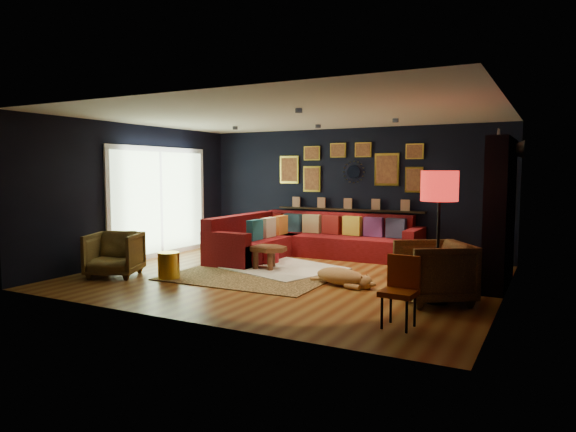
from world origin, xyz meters
The scene contains 20 objects.
floor centered at (0.00, 0.00, 0.00)m, with size 6.50×6.50×0.00m, color brown.
room_walls centered at (0.00, 0.00, 1.59)m, with size 6.50×6.50×6.50m.
sectional centered at (-0.61, 1.81, 0.32)m, with size 3.41×2.69×0.86m.
ledge centered at (0.00, 2.68, 0.92)m, with size 3.20×0.12×0.04m, color black.
gallery_wall centered at (-0.01, 2.72, 1.81)m, with size 3.15×0.04×1.02m.
sunburst_mirror centered at (0.10, 2.72, 1.70)m, with size 0.47×0.16×0.47m.
fireplace centered at (3.09, 0.90, 1.02)m, with size 0.31×1.60×2.20m.
deer_head centered at (3.14, 1.40, 2.05)m, with size 0.50×0.28×0.45m.
sliding_door centered at (-3.22, 0.60, 1.10)m, with size 0.06×2.80×2.20m.
ceiling_spots centered at (0.00, 0.80, 2.56)m, with size 3.30×2.50×0.06m.
shag_rug centered at (-0.59, 0.62, 0.02)m, with size 2.22×1.61×0.03m, color silver.
leopard_rug centered at (-0.55, -0.30, 0.01)m, with size 2.60×1.86×0.01m, color tan.
coffee_table centered at (-0.60, 0.36, 0.34)m, with size 0.83×0.65×0.38m.
pouf centered at (-0.92, 0.87, 0.19)m, with size 0.48×0.48×0.31m, color maroon.
armchair_left centered at (-2.51, -1.29, 0.40)m, with size 0.77×0.72×0.80m, color #A2813D.
armchair_right centered at (2.45, -0.53, 0.44)m, with size 0.86×0.80×0.88m, color #A2813D.
gold_stool centered at (-1.60, -1.03, 0.21)m, with size 0.34×0.34×0.43m, color gold.
orange_chair centered at (2.36, -1.78, 0.46)m, with size 0.39×0.39×0.79m.
floor_lamp centered at (2.50, -0.55, 1.46)m, with size 0.47×0.47×1.72m.
dog centered at (1.00, -0.20, 0.19)m, with size 1.12×0.55×0.35m, color tan, non-canonical shape.
Camera 1 is at (3.86, -7.28, 1.72)m, focal length 32.00 mm.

